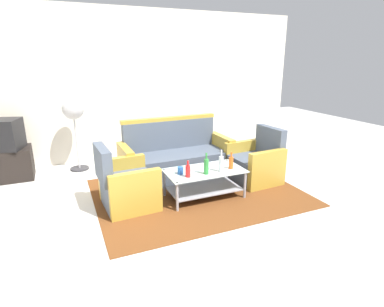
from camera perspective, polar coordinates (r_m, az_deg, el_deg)
name	(u,v)px	position (r m, az deg, el deg)	size (l,w,h in m)	color
ground_plane	(217,220)	(3.92, 4.70, -12.14)	(14.00, 14.00, 0.00)	silver
wall_back	(146,85)	(6.30, -8.40, 12.34)	(6.52, 0.12, 2.80)	silver
rug	(197,192)	(4.65, 1.00, -7.09)	(2.92, 2.26, 0.01)	brown
couch	(176,159)	(5.15, -3.00, -0.94)	(1.82, 0.78, 0.96)	#4C5666
armchair_left	(126,186)	(4.23, -12.02, -5.87)	(0.74, 0.80, 0.85)	#4C5666
armchair_right	(255,164)	(5.08, 11.58, -1.84)	(0.74, 0.80, 0.85)	#4C5666
coffee_table	(204,179)	(4.40, 2.29, -4.77)	(1.10, 0.60, 0.40)	silver
bottle_orange	(231,162)	(4.42, 7.18, -1.63)	(0.06, 0.06, 0.24)	#D85919
bottle_clear	(221,163)	(4.27, 5.37, -1.84)	(0.06, 0.06, 0.31)	silver
bottle_red	(188,171)	(4.08, -0.75, -3.21)	(0.07, 0.07, 0.22)	red
bottle_green	(206,166)	(4.17, 2.63, -2.32)	(0.07, 0.07, 0.30)	#2D8C38
cup	(180,170)	(4.19, -2.13, -3.14)	(0.08, 0.08, 0.10)	#2659A5
tv_stand	(5,165)	(5.86, -31.08, -1.75)	(0.80, 0.50, 0.52)	black
television	(0,135)	(5.74, -31.84, 2.98)	(0.70, 0.59, 0.48)	black
pedestal_fan	(73,113)	(5.68, -20.96, 6.93)	(0.36, 0.36, 1.27)	#2D2D33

